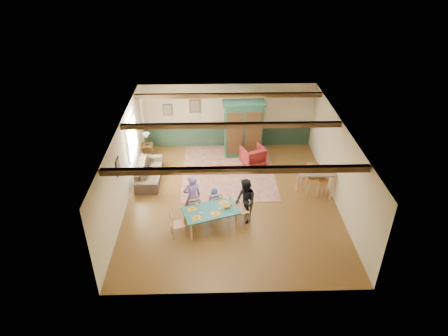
{
  "coord_description": "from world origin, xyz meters",
  "views": [
    {
      "loc": [
        -0.54,
        -11.02,
        7.97
      ],
      "look_at": [
        -0.24,
        0.22,
        1.15
      ],
      "focal_mm": 32.0,
      "sensor_mm": 36.0,
      "label": 1
    }
  ],
  "objects_px": {
    "person_child": "(214,201)",
    "cat": "(227,206)",
    "dining_chair_end_left": "(177,224)",
    "dining_chair_end_right": "(242,210)",
    "bar_stool_right": "(322,183)",
    "sofa": "(149,171)",
    "table_lamp": "(146,139)",
    "person_woman": "(245,201)",
    "bar_stool_left": "(312,181)",
    "counter_table": "(315,183)",
    "dining_table": "(211,219)",
    "dining_chair_far_left": "(193,207)",
    "person_man": "(192,197)",
    "armchair": "(253,156)",
    "end_table": "(148,151)",
    "dining_chair_far_right": "(215,203)",
    "armoire": "(243,129)"
  },
  "relations": [
    {
      "from": "bar_stool_left",
      "to": "table_lamp",
      "type": "bearing_deg",
      "value": 155.85
    },
    {
      "from": "dining_chair_far_left",
      "to": "dining_chair_end_right",
      "type": "bearing_deg",
      "value": 155.08
    },
    {
      "from": "person_woman",
      "to": "table_lamp",
      "type": "distance_m",
      "value": 5.51
    },
    {
      "from": "dining_table",
      "to": "person_child",
      "type": "height_order",
      "value": "person_child"
    },
    {
      "from": "dining_chair_far_right",
      "to": "counter_table",
      "type": "distance_m",
      "value": 3.52
    },
    {
      "from": "armchair",
      "to": "cat",
      "type": "bearing_deg",
      "value": 51.02
    },
    {
      "from": "dining_table",
      "to": "dining_chair_end_right",
      "type": "distance_m",
      "value": 1.04
    },
    {
      "from": "person_child",
      "to": "counter_table",
      "type": "xyz_separation_m",
      "value": [
        3.42,
        0.88,
        0.05
      ]
    },
    {
      "from": "person_child",
      "to": "dining_chair_end_left",
      "type": "bearing_deg",
      "value": 27.3
    },
    {
      "from": "person_woman",
      "to": "person_child",
      "type": "relative_size",
      "value": 1.64
    },
    {
      "from": "dining_chair_end_left",
      "to": "counter_table",
      "type": "height_order",
      "value": "counter_table"
    },
    {
      "from": "person_woman",
      "to": "cat",
      "type": "xyz_separation_m",
      "value": [
        -0.57,
        -0.28,
        0.01
      ]
    },
    {
      "from": "person_man",
      "to": "person_child",
      "type": "relative_size",
      "value": 1.72
    },
    {
      "from": "dining_chair_end_left",
      "to": "end_table",
      "type": "xyz_separation_m",
      "value": [
        -1.55,
        4.84,
        -0.15
      ]
    },
    {
      "from": "person_child",
      "to": "cat",
      "type": "relative_size",
      "value": 2.79
    },
    {
      "from": "dining_chair_end_left",
      "to": "sofa",
      "type": "bearing_deg",
      "value": 3.56
    },
    {
      "from": "dining_table",
      "to": "person_man",
      "type": "distance_m",
      "value": 0.92
    },
    {
      "from": "person_woman",
      "to": "end_table",
      "type": "xyz_separation_m",
      "value": [
        -3.61,
        4.17,
        -0.47
      ]
    },
    {
      "from": "cat",
      "to": "dining_chair_far_right",
      "type": "bearing_deg",
      "value": 100.37
    },
    {
      "from": "dining_chair_far_left",
      "to": "dining_chair_far_right",
      "type": "height_order",
      "value": "same"
    },
    {
      "from": "person_woman",
      "to": "armchair",
      "type": "xyz_separation_m",
      "value": [
        0.56,
        3.48,
        -0.36
      ]
    },
    {
      "from": "person_man",
      "to": "sofa",
      "type": "xyz_separation_m",
      "value": [
        -1.69,
        2.3,
        -0.47
      ]
    },
    {
      "from": "dining_chair_far_left",
      "to": "person_man",
      "type": "relative_size",
      "value": 0.55
    },
    {
      "from": "dining_table",
      "to": "bar_stool_left",
      "type": "distance_m",
      "value": 3.83
    },
    {
      "from": "dining_table",
      "to": "dining_chair_far_left",
      "type": "height_order",
      "value": "dining_chair_far_left"
    },
    {
      "from": "person_child",
      "to": "cat",
      "type": "distance_m",
      "value": 0.88
    },
    {
      "from": "person_man",
      "to": "dining_table",
      "type": "bearing_deg",
      "value": 116.57
    },
    {
      "from": "sofa",
      "to": "table_lamp",
      "type": "height_order",
      "value": "table_lamp"
    },
    {
      "from": "dining_chair_end_left",
      "to": "armchair",
      "type": "distance_m",
      "value": 4.91
    },
    {
      "from": "person_woman",
      "to": "bar_stool_left",
      "type": "distance_m",
      "value": 2.71
    },
    {
      "from": "person_man",
      "to": "counter_table",
      "type": "distance_m",
      "value": 4.26
    },
    {
      "from": "cat",
      "to": "counter_table",
      "type": "bearing_deg",
      "value": 9.86
    },
    {
      "from": "dining_table",
      "to": "dining_chair_far_right",
      "type": "relative_size",
      "value": 1.89
    },
    {
      "from": "cat",
      "to": "sofa",
      "type": "relative_size",
      "value": 0.15
    },
    {
      "from": "armchair",
      "to": "bar_stool_left",
      "type": "height_order",
      "value": "bar_stool_left"
    },
    {
      "from": "person_woman",
      "to": "end_table",
      "type": "relative_size",
      "value": 2.7
    },
    {
      "from": "dining_table",
      "to": "table_lamp",
      "type": "distance_m",
      "value": 5.2
    },
    {
      "from": "dining_chair_end_right",
      "to": "table_lamp",
      "type": "bearing_deg",
      "value": -158.06
    },
    {
      "from": "dining_chair_end_left",
      "to": "dining_chair_end_right",
      "type": "xyz_separation_m",
      "value": [
        1.97,
        0.64,
        0.0
      ]
    },
    {
      "from": "person_child",
      "to": "armchair",
      "type": "height_order",
      "value": "person_child"
    },
    {
      "from": "sofa",
      "to": "bar_stool_left",
      "type": "bearing_deg",
      "value": -102.61
    },
    {
      "from": "table_lamp",
      "to": "person_man",
      "type": "bearing_deg",
      "value": -63.47
    },
    {
      "from": "dining_chair_end_left",
      "to": "bar_stool_right",
      "type": "bearing_deg",
      "value": -85.81
    },
    {
      "from": "dining_chair_far_left",
      "to": "person_woman",
      "type": "distance_m",
      "value": 1.65
    },
    {
      "from": "end_table",
      "to": "table_lamp",
      "type": "relative_size",
      "value": 1.09
    },
    {
      "from": "dining_table",
      "to": "dining_chair_end_left",
      "type": "xyz_separation_m",
      "value": [
        -0.99,
        -0.32,
        0.09
      ]
    },
    {
      "from": "dining_chair_end_left",
      "to": "person_woman",
      "type": "height_order",
      "value": "person_woman"
    },
    {
      "from": "dining_chair_end_right",
      "to": "armoire",
      "type": "bearing_deg",
      "value": 157.93
    },
    {
      "from": "dining_chair_far_right",
      "to": "armoire",
      "type": "distance_m",
      "value": 4.1
    },
    {
      "from": "table_lamp",
      "to": "counter_table",
      "type": "bearing_deg",
      "value": -25.05
    }
  ]
}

